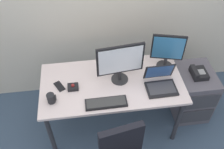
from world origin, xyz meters
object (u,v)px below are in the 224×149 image
object	(u,v)px
banana	(113,63)
cell_phone	(59,86)
monitor_main	(120,62)
file_cabinet	(191,93)
keyboard	(106,103)
laptop	(161,82)
desk_phone	(198,73)
coffee_mug	(51,98)
monitor_side	(168,50)
trackball_mouse	(73,87)

from	to	relation	value
banana	cell_phone	bearing A→B (deg)	-156.03
monitor_main	banana	bearing A→B (deg)	98.91
file_cabinet	keyboard	bearing A→B (deg)	-161.95
monitor_main	laptop	distance (m)	0.47
desk_phone	cell_phone	world-z (taller)	cell_phone
desk_phone	coffee_mug	distance (m)	1.64
laptop	banana	size ratio (longest dim) A/B	1.66
desk_phone	cell_phone	distance (m)	1.55
monitor_main	keyboard	bearing A→B (deg)	-120.98
laptop	coffee_mug	world-z (taller)	laptop
cell_phone	banana	size ratio (longest dim) A/B	0.75
monitor_side	trackball_mouse	distance (m)	1.06
monitor_side	cell_phone	size ratio (longest dim) A/B	3.02
coffee_mug	desk_phone	bearing A→B (deg)	8.64
banana	file_cabinet	bearing A→B (deg)	-11.48
trackball_mouse	banana	xyz separation A→B (m)	(0.46, 0.31, -0.00)
monitor_side	coffee_mug	xyz separation A→B (m)	(-1.23, -0.34, -0.19)
monitor_side	keyboard	bearing A→B (deg)	-148.47
file_cabinet	monitor_side	distance (m)	0.77
monitor_side	monitor_main	bearing A→B (deg)	-165.87
monitor_main	monitor_side	bearing A→B (deg)	14.13
cell_phone	trackball_mouse	bearing A→B (deg)	-45.88
monitor_side	laptop	world-z (taller)	monitor_side
keyboard	cell_phone	size ratio (longest dim) A/B	2.89
file_cabinet	monitor_side	bearing A→B (deg)	168.80
desk_phone	monitor_main	world-z (taller)	monitor_main
desk_phone	monitor_side	size ratio (longest dim) A/B	0.47
trackball_mouse	coffee_mug	world-z (taller)	coffee_mug
desk_phone	monitor_side	bearing A→B (deg)	166.20
desk_phone	laptop	bearing A→B (deg)	-160.12
trackball_mouse	cell_phone	size ratio (longest dim) A/B	0.77
monitor_side	cell_phone	xyz separation A→B (m)	(-1.16, -0.15, -0.23)
coffee_mug	cell_phone	xyz separation A→B (m)	(0.07, 0.19, -0.05)
monitor_side	cell_phone	bearing A→B (deg)	-172.71
file_cabinet	monitor_side	world-z (taller)	monitor_side
monitor_side	banana	distance (m)	0.62
file_cabinet	keyboard	distance (m)	1.23
monitor_side	cell_phone	distance (m)	1.20
monitor_main	keyboard	world-z (taller)	monitor_main
monitor_main	desk_phone	bearing A→B (deg)	2.47
laptop	trackball_mouse	bearing A→B (deg)	174.66
desk_phone	trackball_mouse	size ratio (longest dim) A/B	1.82
laptop	trackball_mouse	size ratio (longest dim) A/B	2.86
keyboard	banana	size ratio (longest dim) A/B	2.16
monitor_main	laptop	bearing A→B (deg)	-19.69
file_cabinet	coffee_mug	xyz separation A→B (m)	(-1.62, -0.26, 0.48)
keyboard	coffee_mug	bearing A→B (deg)	169.65
laptop	banana	xyz separation A→B (m)	(-0.44, 0.39, -0.03)
banana	keyboard	bearing A→B (deg)	-104.45
coffee_mug	monitor_side	bearing A→B (deg)	15.36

